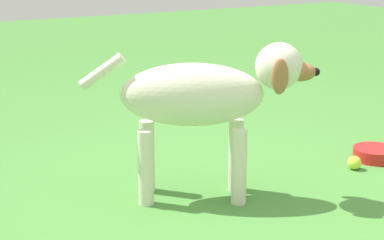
# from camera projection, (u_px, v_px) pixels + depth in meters

# --- Properties ---
(ground) EXTENTS (14.00, 14.00, 0.00)m
(ground) POSITION_uv_depth(u_px,v_px,m) (221.00, 218.00, 2.52)
(ground) COLOR #478438
(dog) EXTENTS (0.87, 0.53, 0.66)m
(dog) POSITION_uv_depth(u_px,v_px,m) (206.00, 97.00, 2.61)
(dog) COLOR silver
(dog) RESTS_ON ground
(tennis_ball_1) EXTENTS (0.07, 0.07, 0.07)m
(tennis_ball_1) POSITION_uv_depth(u_px,v_px,m) (354.00, 163.00, 3.05)
(tennis_ball_1) COLOR #CCE33E
(tennis_ball_1) RESTS_ON ground
(water_bowl) EXTENTS (0.22, 0.22, 0.06)m
(water_bowl) POSITION_uv_depth(u_px,v_px,m) (375.00, 154.00, 3.18)
(water_bowl) COLOR red
(water_bowl) RESTS_ON ground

